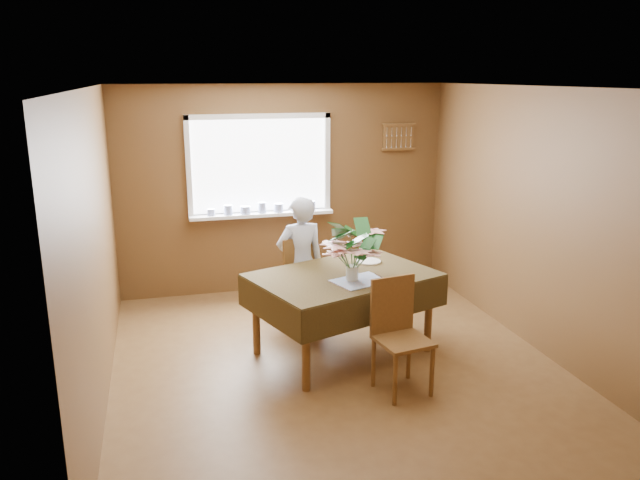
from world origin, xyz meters
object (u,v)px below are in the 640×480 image
object	(u,v)px
seated_woman	(300,263)
flower_bouquet	(353,247)
chair_near	(398,330)
dining_table	(343,284)
chair_far	(294,277)

from	to	relation	value
seated_woman	flower_bouquet	bearing A→B (deg)	98.28
chair_near	flower_bouquet	world-z (taller)	flower_bouquet
dining_table	chair_far	xyz separation A→B (m)	(-0.30, 0.80, -0.16)
chair_far	flower_bouquet	world-z (taller)	flower_bouquet
chair_far	seated_woman	bearing A→B (deg)	93.90
dining_table	seated_woman	xyz separation A→B (m)	(-0.25, 0.71, 0.01)
flower_bouquet	seated_woman	bearing A→B (deg)	106.48
chair_far	chair_near	xyz separation A→B (m)	(0.55, -1.58, -0.01)
dining_table	seated_woman	world-z (taller)	seated_woman
dining_table	chair_near	size ratio (longest dim) A/B	1.98
dining_table	flower_bouquet	distance (m)	0.46
dining_table	seated_woman	bearing A→B (deg)	90.00
chair_far	seated_woman	world-z (taller)	seated_woman
dining_table	chair_near	world-z (taller)	chair_near
flower_bouquet	chair_near	bearing A→B (deg)	-68.41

